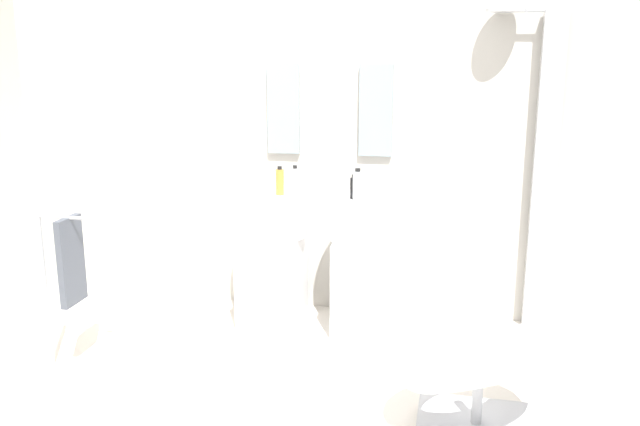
# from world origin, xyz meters

# --- Properties ---
(rear_partition) EXTENTS (4.80, 0.10, 2.60)m
(rear_partition) POSITION_xyz_m (0.00, 1.65, 1.30)
(rear_partition) COLOR beige
(rear_partition) RESTS_ON ground_plane
(pedestal_sink_left) EXTENTS (0.47, 0.47, 1.01)m
(pedestal_sink_left) POSITION_xyz_m (-0.31, 1.23, 0.49)
(pedestal_sink_left) COLOR white
(pedestal_sink_left) RESTS_ON ground_plane
(pedestal_sink_right) EXTENTS (0.47, 0.47, 1.01)m
(pedestal_sink_right) POSITION_xyz_m (0.31, 1.23, 0.49)
(pedestal_sink_right) COLOR white
(pedestal_sink_right) RESTS_ON ground_plane
(vanity_mirror_left) EXTENTS (0.22, 0.03, 0.60)m
(vanity_mirror_left) POSITION_xyz_m (-0.31, 1.58, 1.41)
(vanity_mirror_left) COLOR #8C9EA8
(vanity_mirror_right) EXTENTS (0.22, 0.03, 0.60)m
(vanity_mirror_right) POSITION_xyz_m (0.31, 1.58, 1.41)
(vanity_mirror_right) COLOR #8C9EA8
(shower_column) EXTENTS (0.49, 0.24, 2.05)m
(shower_column) POSITION_xyz_m (1.39, 1.53, 1.08)
(shower_column) COLOR #B7BABF
(shower_column) RESTS_ON ground_plane
(lounge_chair) EXTENTS (1.11, 1.11, 0.65)m
(lounge_chair) POSITION_xyz_m (1.00, 0.11, 0.35)
(lounge_chair) COLOR #B7BABF
(lounge_chair) RESTS_ON ground_plane
(towel_rack) EXTENTS (0.37, 0.22, 0.95)m
(towel_rack) POSITION_xyz_m (-1.27, 0.37, 0.63)
(towel_rack) COLOR #B7BABF
(towel_rack) RESTS_ON ground_plane
(soap_bottle_amber) EXTENTS (0.05, 0.05, 0.18)m
(soap_bottle_amber) POSITION_xyz_m (-0.23, 1.15, 0.99)
(soap_bottle_amber) COLOR #C68C38
(soap_bottle_amber) RESTS_ON pedestal_sink_left
(soap_bottle_black) EXTENTS (0.04, 0.04, 0.15)m
(soap_bottle_black) POSITION_xyz_m (0.24, 1.13, 0.98)
(soap_bottle_black) COLOR black
(soap_bottle_black) RESTS_ON pedestal_sink_right
(soap_bottle_white) EXTENTS (0.05, 0.05, 0.18)m
(soap_bottle_white) POSITION_xyz_m (-0.15, 1.21, 0.99)
(soap_bottle_white) COLOR white
(soap_bottle_white) RESTS_ON pedestal_sink_left
(soap_bottle_clear) EXTENTS (0.06, 0.06, 0.20)m
(soap_bottle_clear) POSITION_xyz_m (0.27, 1.09, 1.00)
(soap_bottle_clear) COLOR silver
(soap_bottle_clear) RESTS_ON pedestal_sink_right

